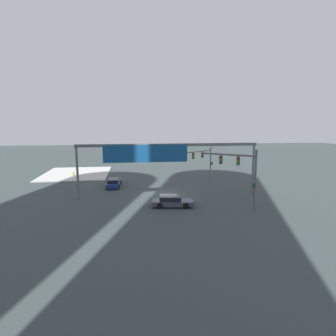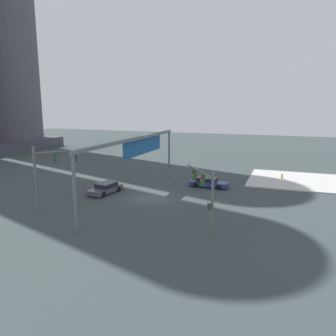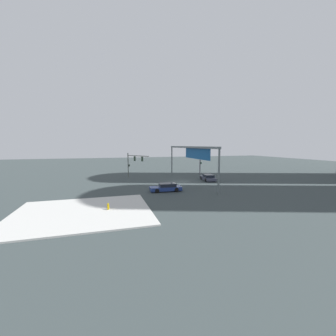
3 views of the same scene
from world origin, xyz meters
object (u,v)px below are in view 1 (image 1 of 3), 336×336
(sedan_car_approaching, at_px, (114,183))
(sedan_car_waiting_far, at_px, (172,201))
(fire_hydrant_on_curb, at_px, (74,174))
(traffic_signal_opposite_side, at_px, (242,169))
(traffic_signal_near_corner, at_px, (204,158))

(sedan_car_approaching, bearing_deg, sedan_car_waiting_far, -143.26)
(sedan_car_waiting_far, bearing_deg, fire_hydrant_on_curb, 134.70)
(sedan_car_approaching, distance_m, fire_hydrant_on_curb, 11.29)
(traffic_signal_opposite_side, distance_m, sedan_car_waiting_far, 8.42)
(sedan_car_approaching, bearing_deg, traffic_signal_opposite_side, -126.69)
(traffic_signal_opposite_side, height_order, sedan_car_waiting_far, traffic_signal_opposite_side)
(traffic_signal_near_corner, bearing_deg, sedan_car_approaching, -23.45)
(traffic_signal_near_corner, bearing_deg, fire_hydrant_on_curb, -49.75)
(traffic_signal_near_corner, height_order, sedan_car_approaching, traffic_signal_near_corner)
(sedan_car_approaching, distance_m, sedan_car_waiting_far, 12.77)
(traffic_signal_near_corner, height_order, fire_hydrant_on_curb, traffic_signal_near_corner)
(sedan_car_approaching, bearing_deg, fire_hydrant_on_curb, 44.03)
(fire_hydrant_on_curb, bearing_deg, sedan_car_approaching, 130.93)
(traffic_signal_opposite_side, distance_m, fire_hydrant_on_curb, 30.31)
(traffic_signal_opposite_side, height_order, fire_hydrant_on_curb, traffic_signal_opposite_side)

